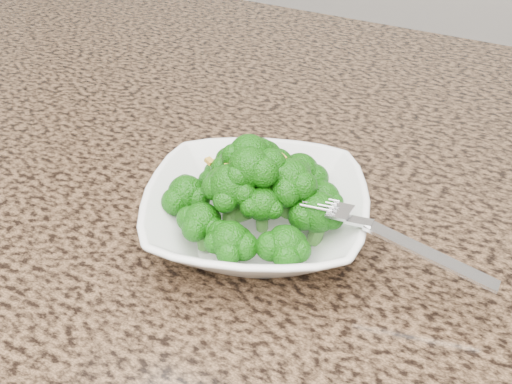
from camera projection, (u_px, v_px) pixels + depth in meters
The scene contains 5 objects.
granite_counter at pixel (215, 187), 0.69m from camera, with size 1.64×1.04×0.03m, color brown.
bowl at pixel (256, 215), 0.58m from camera, with size 0.20×0.20×0.05m, color white.
broccoli_pile at pixel (256, 161), 0.55m from camera, with size 0.18×0.18×0.07m, color #145E0A, non-canonical shape.
garlic_topping at pixel (256, 125), 0.53m from camera, with size 0.11×0.11×0.01m, color gold, non-canonical shape.
fork at pixel (364, 223), 0.52m from camera, with size 0.18×0.03×0.01m, color silver, non-canonical shape.
Camera 1 is at (0.31, -0.18, 1.27)m, focal length 45.00 mm.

